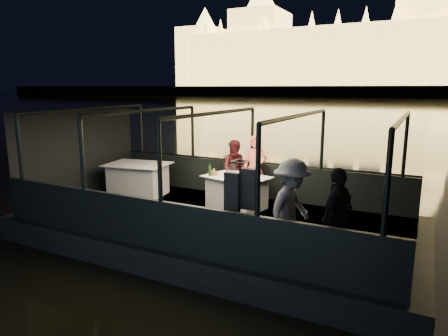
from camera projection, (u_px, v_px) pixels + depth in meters
The scene contains 30 objects.
river_water at pixel (407, 105), 78.72m from camera, with size 500.00×500.00×0.00m, color black.
boat_hull at pixel (216, 239), 8.91m from camera, with size 8.60×4.40×1.00m, color black.
boat_deck at pixel (216, 219), 8.82m from camera, with size 8.00×4.00×0.04m, color black.
gunwale_port at pixel (252, 180), 10.47m from camera, with size 8.00×0.08×0.90m, color black.
gunwale_starboard at pixel (162, 226), 6.98m from camera, with size 8.00×0.08×0.90m, color black.
cabin_glass_port at pixel (252, 136), 10.24m from camera, with size 8.00×0.02×1.40m, color #99B2B2, non-canonical shape.
cabin_glass_starboard at pixel (159, 161), 6.75m from camera, with size 8.00×0.02×1.40m, color #99B2B2, non-canonical shape.
cabin_roof_glass at pixel (215, 113), 8.36m from camera, with size 8.00×4.00×0.02m, color #99B2B2, non-canonical shape.
end_wall_fore at pixel (80, 153), 10.37m from camera, with size 0.02×4.00×2.30m, color black, non-canonical shape.
end_wall_aft at pixel (422, 187), 6.80m from camera, with size 0.02×4.00×2.30m, color black, non-canonical shape.
canopy_ribs at pixel (216, 167), 8.59m from camera, with size 8.00×4.00×2.30m, color black, non-canonical shape.
embankment at pixel (422, 93), 191.96m from camera, with size 400.00×140.00×6.00m, color #423D33.
parliament_building at pixel (427, 21), 155.89m from camera, with size 220.00×32.00×60.00m, color #F2D18C, non-canonical shape.
dining_table_central at pixel (237, 192), 9.49m from camera, with size 1.45×1.05×0.77m, color white.
dining_table_aft at pixel (138, 181), 10.66m from camera, with size 1.60×1.16×0.85m, color silver.
chair_port_left at pixel (226, 183), 10.10m from camera, with size 0.43×0.43×0.91m, color black.
chair_port_right at pixel (248, 185), 9.90m from camera, with size 0.37×0.37×0.80m, color black.
coat_stand at pixel (240, 204), 6.72m from camera, with size 0.46×0.37×1.67m, color black, non-canonical shape.
person_woman_coral at pixel (255, 172), 9.97m from camera, with size 0.60×0.40×1.67m, color #F36858.
person_man_maroon at pixel (236, 170), 10.21m from camera, with size 0.73×0.57×1.52m, color #431216.
passenger_stripe at pixel (291, 210), 6.55m from camera, with size 1.10×0.62×1.71m, color white.
passenger_dark at pixel (338, 212), 6.42m from camera, with size 0.94×0.39×1.59m, color black.
wine_bottle at pixel (210, 170), 9.45m from camera, with size 0.06×0.06×0.30m, color #143613.
bread_basket at pixel (213, 173), 9.55m from camera, with size 0.22×0.22×0.09m, color brown.
amber_candle at pixel (236, 176), 9.31m from camera, with size 0.06×0.06×0.09m, color #F9A23E.
plate_near at pixel (241, 179), 9.10m from camera, with size 0.23×0.23×0.01m, color silver.
plate_far at pixel (223, 174), 9.61m from camera, with size 0.21×0.21×0.01m, color white.
wine_glass_white at pixel (214, 173), 9.37m from camera, with size 0.06×0.06×0.19m, color white, non-canonical shape.
wine_glass_red at pixel (246, 173), 9.33m from camera, with size 0.06×0.06×0.18m, color silver, non-canonical shape.
wine_glass_empty at pixel (230, 175), 9.14m from camera, with size 0.07×0.07×0.20m, color silver, non-canonical shape.
Camera 1 is at (4.00, -7.41, 3.32)m, focal length 32.00 mm.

